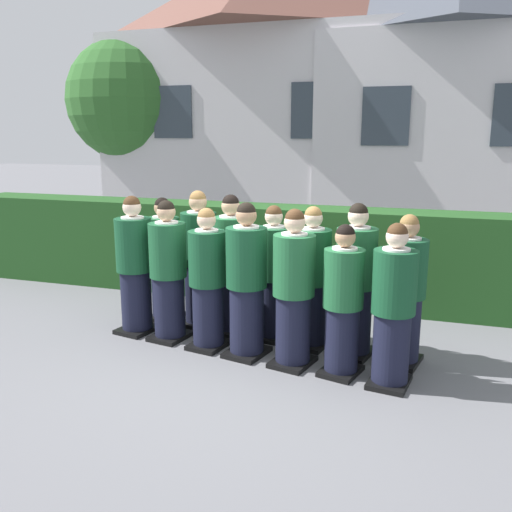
{
  "coord_description": "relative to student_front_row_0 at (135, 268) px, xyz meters",
  "views": [
    {
      "loc": [
        1.84,
        -5.36,
        2.39
      ],
      "look_at": [
        0.0,
        0.29,
        1.05
      ],
      "focal_mm": 38.76,
      "sensor_mm": 36.0,
      "label": 1
    }
  ],
  "objects": [
    {
      "name": "student_front_row_5",
      "position": [
        2.57,
        -0.44,
        -0.07
      ],
      "size": [
        0.45,
        0.53,
        1.53
      ],
      "color": "black",
      "rests_on": "ground"
    },
    {
      "name": "student_front_row_0",
      "position": [
        0.0,
        0.0,
        0.0
      ],
      "size": [
        0.47,
        0.54,
        1.66
      ],
      "color": "black",
      "rests_on": "ground"
    },
    {
      "name": "student_front_row_4",
      "position": [
        2.05,
        -0.37,
        -0.01
      ],
      "size": [
        0.48,
        0.55,
        1.65
      ],
      "color": "black",
      "rests_on": "ground"
    },
    {
      "name": "student_rear_row_1",
      "position": [
        0.63,
        0.48,
        0.02
      ],
      "size": [
        0.5,
        0.57,
        1.7
      ],
      "color": "black",
      "rests_on": "ground"
    },
    {
      "name": "student_front_row_2",
      "position": [
        1.03,
        -0.2,
        -0.04
      ],
      "size": [
        0.44,
        0.51,
        1.59
      ],
      "color": "black",
      "rests_on": "ground"
    },
    {
      "name": "school_building_main",
      "position": [
        3.53,
        6.96,
        2.22
      ],
      "size": [
        5.49,
        3.19,
        5.88
      ],
      "color": "silver",
      "rests_on": "ground"
    },
    {
      "name": "student_front_row_3",
      "position": [
        1.51,
        -0.28,
        0.01
      ],
      "size": [
        0.48,
        0.55,
        1.68
      ],
      "color": "black",
      "rests_on": "ground"
    },
    {
      "name": "student_rear_row_0",
      "position": [
        0.11,
        0.55,
        -0.04
      ],
      "size": [
        0.42,
        0.5,
        1.59
      ],
      "color": "black",
      "rests_on": "ground"
    },
    {
      "name": "oak_tree_left",
      "position": [
        -3.65,
        6.19,
        2.31
      ],
      "size": [
        2.85,
        2.85,
        4.54
      ],
      "color": "brown",
      "rests_on": "ground"
    },
    {
      "name": "student_rear_row_6",
      "position": [
        3.13,
        0.02,
        -0.04
      ],
      "size": [
        0.45,
        0.54,
        1.59
      ],
      "color": "black",
      "rests_on": "ground"
    },
    {
      "name": "ground_plane",
      "position": [
        1.52,
        -0.28,
        -0.79
      ],
      "size": [
        60.0,
        60.0,
        0.0
      ],
      "primitive_type": "plane",
      "color": "slate"
    },
    {
      "name": "student_front_row_1",
      "position": [
        0.49,
        -0.09,
        -0.01
      ],
      "size": [
        0.46,
        0.53,
        1.64
      ],
      "color": "black",
      "rests_on": "ground"
    },
    {
      "name": "student_rear_row_5",
      "position": [
        2.61,
        0.09,
        0.0
      ],
      "size": [
        0.48,
        0.57,
        1.67
      ],
      "color": "black",
      "rests_on": "ground"
    },
    {
      "name": "student_rear_row_2",
      "position": [
        1.1,
        0.36,
        0.01
      ],
      "size": [
        0.49,
        0.56,
        1.68
      ],
      "color": "black",
      "rests_on": "ground"
    },
    {
      "name": "hedge",
      "position": [
        1.52,
        1.87,
        -0.12
      ],
      "size": [
        10.73,
        0.7,
        1.35
      ],
      "color": "#214C1E",
      "rests_on": "ground"
    },
    {
      "name": "school_building_annex",
      "position": [
        -0.61,
        7.66,
        2.59
      ],
      "size": [
        7.29,
        4.53,
        6.59
      ],
      "color": "silver",
      "rests_on": "ground"
    },
    {
      "name": "student_rear_row_3",
      "position": [
        1.64,
        0.3,
        -0.04
      ],
      "size": [
        0.42,
        0.49,
        1.58
      ],
      "color": "black",
      "rests_on": "ground"
    },
    {
      "name": "student_rear_row_4",
      "position": [
        2.12,
        0.2,
        -0.03
      ],
      "size": [
        0.44,
        0.51,
        1.6
      ],
      "color": "black",
      "rests_on": "ground"
    },
    {
      "name": "student_front_row_6",
      "position": [
        3.06,
        -0.55,
        -0.04
      ],
      "size": [
        0.43,
        0.53,
        1.58
      ],
      "color": "black",
      "rests_on": "ground"
    }
  ]
}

